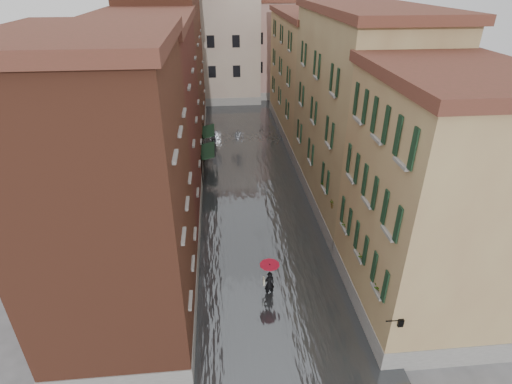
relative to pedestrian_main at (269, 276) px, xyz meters
name	(u,v)px	position (x,y,z in m)	size (l,w,h in m)	color
ground	(271,284)	(0.20, 0.84, -1.32)	(120.00, 120.00, 0.00)	#59585B
floodwater	(251,177)	(0.20, 13.84, -1.22)	(10.00, 60.00, 0.20)	#43464A
building_left_near	(113,209)	(-6.80, -1.16, 5.18)	(6.00, 8.00, 13.00)	brown
building_left_mid	(150,126)	(-6.80, 9.84, 4.93)	(6.00, 14.00, 12.50)	#5A2C1C
building_left_far	(170,67)	(-6.80, 24.84, 5.68)	(6.00, 16.00, 14.00)	brown
building_right_near	(431,207)	(7.20, -1.16, 4.43)	(6.00, 8.00, 11.50)	#A47D55
building_right_mid	(357,116)	(7.20, 9.84, 5.18)	(6.00, 14.00, 13.00)	tan
building_right_far	(309,77)	(7.20, 24.84, 4.43)	(6.00, 16.00, 11.50)	#A47D55
building_end_cream	(211,49)	(-2.80, 38.84, 5.18)	(12.00, 9.00, 13.00)	#BBAA94
building_end_pink	(278,49)	(6.20, 40.84, 4.68)	(10.00, 9.00, 12.00)	tan
awning_near	(207,151)	(-3.29, 14.15, 1.15)	(1.09, 3.25, 2.80)	black
awning_far	(208,132)	(-3.29, 18.69, 1.15)	(1.09, 3.18, 2.80)	black
wall_lantern	(400,322)	(4.53, -5.16, 1.68)	(0.71, 0.22, 0.35)	black
window_planters	(348,222)	(4.32, 1.32, 2.19)	(0.59, 10.52, 0.84)	#A04D34
pedestrian_main	(269,276)	(0.00, 0.00, 0.00)	(1.04, 1.04, 2.06)	black
pedestrian_far	(214,137)	(-2.84, 21.58, -0.51)	(0.79, 0.62, 1.63)	black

